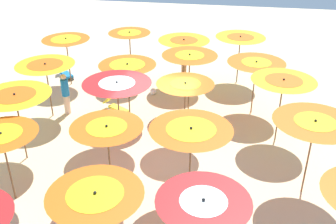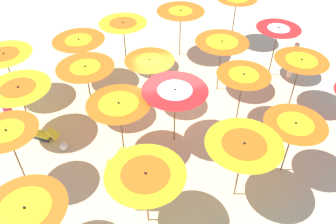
# 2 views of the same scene
# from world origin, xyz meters

# --- Properties ---
(ground) EXTENTS (42.85, 42.85, 0.04)m
(ground) POSITION_xyz_m (0.00, 0.00, -0.02)
(ground) COLOR beige
(beach_umbrella_0) EXTENTS (2.12, 2.12, 2.24)m
(beach_umbrella_0) POSITION_xyz_m (5.01, -4.71, 2.00)
(beach_umbrella_0) COLOR brown
(beach_umbrella_0) RESTS_ON ground
(beach_umbrella_1) EXTENTS (2.22, 2.22, 2.26)m
(beach_umbrella_1) POSITION_xyz_m (4.57, -1.66, 2.04)
(beach_umbrella_1) COLOR brown
(beach_umbrella_1) RESTS_ON ground
(beach_umbrella_2) EXTENTS (2.26, 2.26, 2.41)m
(beach_umbrella_2) POSITION_xyz_m (4.19, 1.25, 2.14)
(beach_umbrella_2) COLOR brown
(beach_umbrella_2) RESTS_ON ground
(beach_umbrella_3) EXTENTS (1.97, 1.97, 2.25)m
(beach_umbrella_3) POSITION_xyz_m (3.55, 3.21, 2.04)
(beach_umbrella_3) COLOR brown
(beach_umbrella_3) RESTS_ON ground
(beach_umbrella_5) EXTENTS (1.90, 1.90, 2.45)m
(beach_umbrella_5) POSITION_xyz_m (2.29, -5.45, 2.24)
(beach_umbrella_5) COLOR brown
(beach_umbrella_5) RESTS_ON ground
(beach_umbrella_6) EXTENTS (2.17, 2.17, 2.30)m
(beach_umbrella_6) POSITION_xyz_m (1.49, -2.07, 2.08)
(beach_umbrella_6) COLOR brown
(beach_umbrella_6) RESTS_ON ground
(beach_umbrella_7) EXTENTS (2.29, 2.29, 2.42)m
(beach_umbrella_7) POSITION_xyz_m (1.32, -0.12, 2.17)
(beach_umbrella_7) COLOR brown
(beach_umbrella_7) RESTS_ON ground
(beach_umbrella_8) EXTENTS (1.99, 1.99, 2.36)m
(beach_umbrella_8) POSITION_xyz_m (0.83, 2.55, 2.11)
(beach_umbrella_8) COLOR brown
(beach_umbrella_8) RESTS_ON ground
(beach_umbrella_9) EXTENTS (2.09, 2.09, 2.29)m
(beach_umbrella_9) POSITION_xyz_m (0.27, 5.15, 2.03)
(beach_umbrella_9) COLOR brown
(beach_umbrella_9) RESTS_ON ground
(beach_umbrella_10) EXTENTS (2.28, 2.28, 2.25)m
(beach_umbrella_10) POSITION_xyz_m (-0.18, -5.44, 2.03)
(beach_umbrella_10) COLOR brown
(beach_umbrella_10) RESTS_ON ground
(beach_umbrella_11) EXTENTS (2.16, 2.16, 2.44)m
(beach_umbrella_11) POSITION_xyz_m (-0.72, -3.07, 2.20)
(beach_umbrella_11) COLOR brown
(beach_umbrella_11) RESTS_ON ground
(beach_umbrella_12) EXTENTS (1.95, 1.95, 2.34)m
(beach_umbrella_12) POSITION_xyz_m (-0.87, -0.63, 2.07)
(beach_umbrella_12) COLOR brown
(beach_umbrella_12) RESTS_ON ground
(beach_umbrella_13) EXTENTS (2.22, 2.22, 2.47)m
(beach_umbrella_13) POSITION_xyz_m (-1.44, 2.47, 2.24)
(beach_umbrella_13) COLOR brown
(beach_umbrella_13) RESTS_ON ground
(beach_umbrella_14) EXTENTS (1.94, 1.94, 2.50)m
(beach_umbrella_14) POSITION_xyz_m (-2.01, 5.23, 2.28)
(beach_umbrella_14) COLOR brown
(beach_umbrella_14) RESTS_ON ground
(beach_umbrella_15) EXTENTS (2.24, 2.24, 2.26)m
(beach_umbrella_15) POSITION_xyz_m (-2.63, -6.26, 2.04)
(beach_umbrella_15) COLOR brown
(beach_umbrella_15) RESTS_ON ground
(beach_umbrella_16) EXTENTS (2.24, 2.24, 2.22)m
(beach_umbrella_16) POSITION_xyz_m (-3.27, -3.32, 1.98)
(beach_umbrella_16) COLOR brown
(beach_umbrella_16) RESTS_ON ground
(beach_umbrella_17) EXTENTS (2.18, 2.18, 2.41)m
(beach_umbrella_17) POSITION_xyz_m (-4.09, -1.31, 2.14)
(beach_umbrella_17) COLOR brown
(beach_umbrella_17) RESTS_ON ground
(beach_umbrella_18) EXTENTS (2.29, 2.29, 2.46)m
(beach_umbrella_18) POSITION_xyz_m (-4.69, 1.50, 2.22)
(beach_umbrella_18) COLOR brown
(beach_umbrella_18) RESTS_ON ground
(beach_umbrella_19) EXTENTS (2.05, 2.05, 2.55)m
(beach_umbrella_19) POSITION_xyz_m (-5.33, 4.53, 2.30)
(beach_umbrella_19) COLOR brown
(beach_umbrella_19) RESTS_ON ground
(lounger_0) EXTENTS (0.92, 1.23, 0.58)m
(lounger_0) POSITION_xyz_m (0.23, -5.01, 0.20)
(lounger_0) COLOR #333338
(lounger_0) RESTS_ON ground
(lounger_2) EXTENTS (1.28, 0.94, 0.58)m
(lounger_2) POSITION_xyz_m (2.08, -2.34, 0.20)
(lounger_2) COLOR silver
(lounger_2) RESTS_ON ground
(beachgoer_0) EXTENTS (0.30, 0.30, 1.88)m
(beachgoer_0) POSITION_xyz_m (-1.55, 6.04, 1.00)
(beachgoer_0) COLOR beige
(beachgoer_0) RESTS_ON ground
(beachgoer_1) EXTENTS (0.30, 0.30, 1.89)m
(beachgoer_1) POSITION_xyz_m (-0.13, -6.03, 1.01)
(beachgoer_1) COLOR #A3704C
(beachgoer_1) RESTS_ON ground
(beachgoer_2) EXTENTS (0.30, 0.30, 1.69)m
(beachgoer_2) POSITION_xyz_m (4.05, -1.97, 0.88)
(beachgoer_2) COLOR beige
(beachgoer_2) RESTS_ON ground
(beach_ball) EXTENTS (0.29, 0.29, 0.29)m
(beach_ball) POSITION_xyz_m (0.98, -4.24, 0.15)
(beach_ball) COLOR white
(beach_ball) RESTS_ON ground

